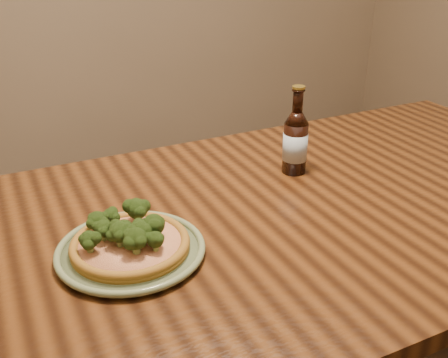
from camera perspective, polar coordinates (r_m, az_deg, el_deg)
name	(u,v)px	position (r m, az deg, el deg)	size (l,w,h in m)	color
table	(311,234)	(1.27, 9.48, -5.88)	(1.60, 0.90, 0.75)	#4A2810
plate	(131,250)	(1.02, -10.11, -7.64)	(0.28, 0.28, 0.02)	#6E7D56
pizza	(129,240)	(1.01, -10.25, -6.58)	(0.23, 0.23, 0.07)	olive
beer_bottle	(295,141)	(1.32, 7.77, 4.08)	(0.06, 0.06, 0.22)	black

